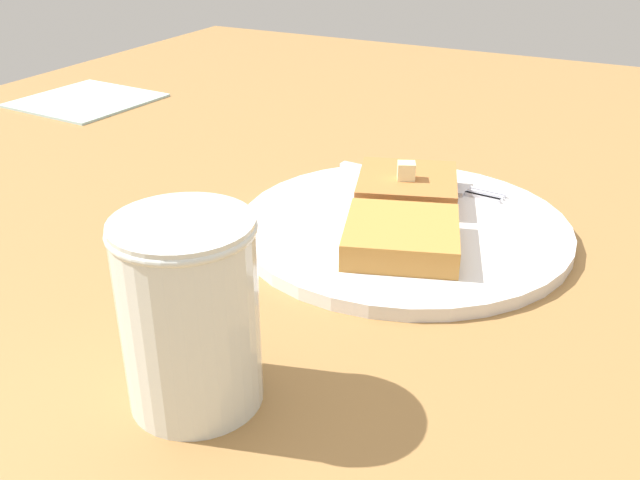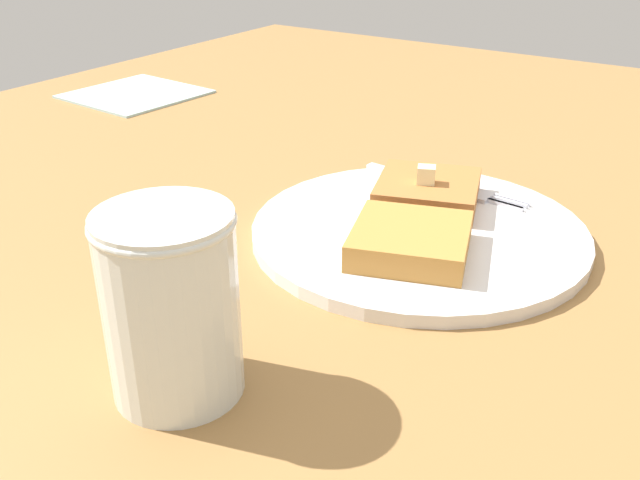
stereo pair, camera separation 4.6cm
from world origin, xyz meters
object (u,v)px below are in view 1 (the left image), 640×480
Objects in this scene: napkin at (86,100)px; plate at (404,227)px; fork at (428,183)px; syrup_jar at (191,321)px.

plate is at bearing 70.62° from napkin.
fork is 33.06cm from syrup_jar.
napkin is (-9.57, -50.03, -1.06)cm from fork.
plate reaches higher than napkin.
plate is 8.40cm from fork.
fork is at bearing -173.97° from plate.
napkin is at bearing -100.83° from fork.
fork reaches higher than plate.
plate is 53.97cm from napkin.
plate is 2.48× the size of syrup_jar.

